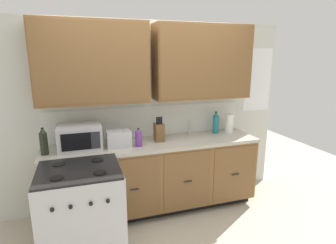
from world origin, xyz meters
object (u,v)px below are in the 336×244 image
(knife_block, at_px, (159,132))
(microwave, at_px, (80,137))
(paper_towel_roll, at_px, (229,123))
(bottle_violet, at_px, (139,137))
(bottle_dark, at_px, (44,142))
(toaster, at_px, (119,139))
(bottle_teal, at_px, (216,123))
(stove_range, at_px, (82,214))

(knife_block, bearing_deg, microwave, -179.45)
(microwave, relative_size, paper_towel_roll, 1.85)
(bottle_violet, bearing_deg, bottle_dark, 177.40)
(microwave, height_order, paper_towel_roll, microwave)
(toaster, distance_m, bottle_violet, 0.23)
(bottle_teal, relative_size, bottle_dark, 1.01)
(knife_block, distance_m, bottle_dark, 1.32)
(stove_range, height_order, bottle_violet, bottle_violet)
(bottle_violet, bearing_deg, paper_towel_roll, 9.20)
(stove_range, height_order, knife_block, knife_block)
(toaster, xyz_separation_m, bottle_dark, (-0.80, -0.02, 0.05))
(microwave, bearing_deg, bottle_teal, 3.87)
(stove_range, distance_m, knife_block, 1.30)
(stove_range, bearing_deg, bottle_violet, 37.81)
(microwave, distance_m, toaster, 0.44)
(knife_block, bearing_deg, bottle_dark, -176.21)
(paper_towel_roll, distance_m, bottle_violet, 1.35)
(paper_towel_roll, relative_size, bottle_dark, 0.87)
(bottle_teal, bearing_deg, knife_block, -172.47)
(microwave, relative_size, knife_block, 1.55)
(knife_block, relative_size, bottle_violet, 1.40)
(stove_range, distance_m, bottle_dark, 0.90)
(stove_range, relative_size, bottle_dark, 3.19)
(stove_range, xyz_separation_m, microwave, (0.03, 0.65, 0.59))
(microwave, relative_size, toaster, 1.71)
(stove_range, height_order, bottle_dark, bottle_dark)
(stove_range, distance_m, microwave, 0.88)
(bottle_teal, bearing_deg, microwave, -176.13)
(knife_block, xyz_separation_m, bottle_teal, (0.85, 0.11, 0.03))
(microwave, bearing_deg, toaster, -7.55)
(knife_block, height_order, bottle_violet, knife_block)
(stove_range, distance_m, bottle_teal, 2.06)
(microwave, bearing_deg, bottle_dark, -168.15)
(microwave, distance_m, paper_towel_roll, 1.98)
(paper_towel_roll, relative_size, bottle_teal, 0.86)
(bottle_teal, distance_m, bottle_dark, 2.17)
(stove_range, height_order, toaster, toaster)
(stove_range, xyz_separation_m, toaster, (0.46, 0.59, 0.54))
(toaster, relative_size, bottle_teal, 0.93)
(toaster, height_order, knife_block, knife_block)
(microwave, height_order, toaster, microwave)
(stove_range, relative_size, paper_towel_roll, 3.65)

